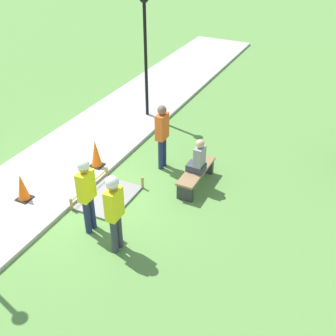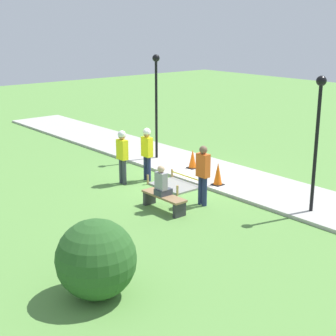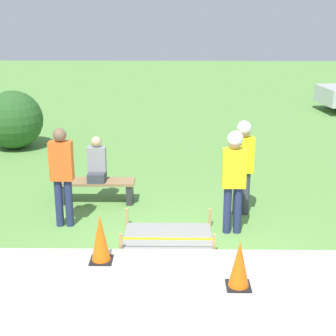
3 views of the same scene
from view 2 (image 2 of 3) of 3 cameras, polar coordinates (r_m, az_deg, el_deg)
ground_plane at (r=17.63m, az=1.77°, el=-1.51°), size 60.00×60.00×0.00m
sidewalk at (r=18.53m, az=4.97°, el=-0.53°), size 28.00×2.77×0.10m
wet_concrete_patch at (r=17.09m, az=0.73°, el=-1.95°), size 1.56×1.12×0.33m
traffic_cone_near_patch at (r=16.93m, az=5.56°, el=-0.64°), size 0.34×0.34×0.76m
traffic_cone_far_patch at (r=18.81m, az=2.74°, el=1.00°), size 0.34×0.34×0.69m
park_bench at (r=14.90m, az=-0.46°, el=-3.52°), size 1.56×0.44×0.47m
person_seated_on_bench at (r=14.73m, az=-0.68°, el=-1.73°), size 0.36×0.44×0.89m
worker_supervisor at (r=17.47m, az=-2.34°, el=2.09°), size 0.40×0.27×1.84m
worker_assistant at (r=17.18m, az=-5.09°, el=1.78°), size 0.40×0.26×1.83m
bystander_in_orange_shirt at (r=15.13m, az=3.89°, el=-0.40°), size 0.40×0.24×1.82m
lamppost_near at (r=19.85m, az=-1.32°, el=8.48°), size 0.28×0.28×4.00m
lamppost_far at (r=14.58m, az=16.27°, el=4.68°), size 0.28×0.28×3.81m
shrub_rounded_near at (r=10.33m, az=-7.97°, el=-9.98°), size 1.61×1.61×1.61m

